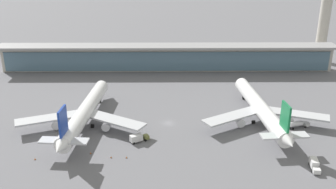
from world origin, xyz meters
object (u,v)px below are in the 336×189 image
at_px(safety_cone_bravo, 91,153).
at_px(service_truck_mid_apron_olive, 138,138).
at_px(service_truck_under_wing_white, 298,124).
at_px(airliner_centre_stand, 261,109).
at_px(safety_cone_charlie, 35,159).
at_px(safety_cone_alpha, 111,157).
at_px(safety_cone_delta, 126,157).
at_px(service_truck_near_nose_white, 314,164).
at_px(airliner_left_stand, 84,113).

bearing_deg(safety_cone_bravo, service_truck_mid_apron_olive, 27.84).
distance_m(service_truck_under_wing_white, service_truck_mid_apron_olive, 64.60).
bearing_deg(airliner_centre_stand, service_truck_mid_apron_olive, -160.99).
distance_m(service_truck_mid_apron_olive, safety_cone_charlie, 36.92).
bearing_deg(safety_cone_alpha, safety_cone_delta, -1.07).
bearing_deg(safety_cone_delta, service_truck_under_wing_white, 18.82).
height_order(airliner_centre_stand, service_truck_mid_apron_olive, airliner_centre_stand).
distance_m(airliner_centre_stand, service_truck_near_nose_white, 37.46).
relative_size(service_truck_mid_apron_olive, safety_cone_charlie, 10.68).
xyz_separation_m(airliner_centre_stand, safety_cone_alpha, (-58.44, -28.64, -5.42)).
xyz_separation_m(service_truck_mid_apron_olive, safety_cone_charlie, (-34.72, -12.47, -1.37)).
bearing_deg(service_truck_under_wing_white, airliner_left_stand, 178.12).
xyz_separation_m(service_truck_mid_apron_olive, safety_cone_delta, (-3.34, -11.60, -1.37)).
bearing_deg(service_truck_near_nose_white, service_truck_under_wing_white, 81.71).
distance_m(airliner_left_stand, service_truck_near_nose_white, 88.16).
bearing_deg(safety_cone_bravo, service_truck_near_nose_white, -7.75).
distance_m(service_truck_mid_apron_olive, safety_cone_bravo, 18.47).
xyz_separation_m(service_truck_under_wing_white, safety_cone_charlie, (-98.35, -23.68, -1.39)).
bearing_deg(safety_cone_charlie, airliner_centre_stand, 19.32).
distance_m(service_truck_under_wing_white, safety_cone_charlie, 101.17).
relative_size(service_truck_under_wing_white, service_truck_mid_apron_olive, 1.19).
bearing_deg(safety_cone_delta, airliner_left_stand, 126.70).
xyz_separation_m(airliner_left_stand, service_truck_near_nose_white, (81.69, -32.91, -4.04)).
xyz_separation_m(safety_cone_alpha, safety_cone_charlie, (-26.02, -0.97, 0.00)).
bearing_deg(service_truck_under_wing_white, service_truck_near_nose_white, -98.29).
relative_size(airliner_centre_stand, service_truck_near_nose_white, 9.09).
relative_size(service_truck_near_nose_white, service_truck_mid_apron_olive, 1.01).
height_order(service_truck_near_nose_white, safety_cone_delta, service_truck_near_nose_white).
xyz_separation_m(service_truck_under_wing_white, safety_cone_alpha, (-72.33, -22.72, -1.39)).
height_order(airliner_left_stand, safety_cone_charlie, airliner_left_stand).
relative_size(service_truck_under_wing_white, safety_cone_charlie, 12.69).
relative_size(service_truck_near_nose_white, safety_cone_alpha, 10.76).
bearing_deg(airliner_centre_stand, safety_cone_alpha, -153.89).
height_order(service_truck_near_nose_white, safety_cone_charlie, service_truck_near_nose_white).
xyz_separation_m(airliner_left_stand, airliner_centre_stand, (72.19, 3.10, 0.00)).
bearing_deg(safety_cone_bravo, safety_cone_charlie, -168.15).
relative_size(safety_cone_alpha, safety_cone_bravo, 1.00).
relative_size(airliner_left_stand, service_truck_near_nose_white, 9.09).
height_order(safety_cone_bravo, safety_cone_charlie, same).
relative_size(service_truck_under_wing_white, safety_cone_delta, 12.69).
xyz_separation_m(airliner_centre_stand, safety_cone_charlie, (-84.46, -29.61, -5.42)).
relative_size(airliner_centre_stand, safety_cone_bravo, 97.75).
xyz_separation_m(safety_cone_alpha, safety_cone_delta, (5.36, -0.10, 0.00)).
bearing_deg(service_truck_mid_apron_olive, safety_cone_bravo, -152.16).
height_order(airliner_left_stand, safety_cone_bravo, airliner_left_stand).
xyz_separation_m(service_truck_mid_apron_olive, safety_cone_alpha, (-8.70, -11.50, -1.37)).
distance_m(airliner_centre_stand, service_truck_mid_apron_olive, 52.76).
distance_m(airliner_centre_stand, safety_cone_alpha, 65.31).
height_order(airliner_centre_stand, service_truck_under_wing_white, airliner_centre_stand).
distance_m(airliner_left_stand, safety_cone_delta, 32.43).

